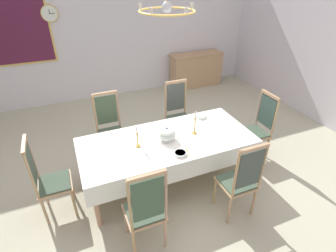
{
  "coord_description": "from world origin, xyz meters",
  "views": [
    {
      "loc": [
        -1.19,
        -3.16,
        2.91
      ],
      "look_at": [
        0.04,
        -0.18,
        0.95
      ],
      "focal_mm": 28.19,
      "sensor_mm": 36.0,
      "label": 1
    }
  ],
  "objects_px": {
    "spoon_primary": "(206,115)",
    "spoon_secondary": "(188,151)",
    "soup_tureen": "(167,134)",
    "framed_painting": "(16,32)",
    "chair_south_a": "(146,209)",
    "chair_head_west": "(47,179)",
    "chair_south_b": "(241,180)",
    "candlestick_west": "(138,139)",
    "chair_head_east": "(258,127)",
    "mounted_clock": "(50,13)",
    "bowl_near_left": "(201,116)",
    "candlestick_east": "(195,125)",
    "chair_north_a": "(110,127)",
    "bowl_near_right": "(180,153)",
    "chair_north_b": "(178,113)",
    "chandelier": "(167,10)",
    "sideboard": "(196,70)",
    "dining_table": "(167,144)"
  },
  "relations": [
    {
      "from": "chair_head_west",
      "to": "mounted_clock",
      "type": "xyz_separation_m",
      "value": [
        0.44,
        3.53,
        1.46
      ]
    },
    {
      "from": "bowl_near_left",
      "to": "spoon_secondary",
      "type": "distance_m",
      "value": 0.97
    },
    {
      "from": "chair_south_b",
      "to": "bowl_near_left",
      "type": "relative_size",
      "value": 6.81
    },
    {
      "from": "dining_table",
      "to": "chair_head_west",
      "type": "height_order",
      "value": "chair_head_west"
    },
    {
      "from": "chair_north_a",
      "to": "chair_south_b",
      "type": "distance_m",
      "value": 2.29
    },
    {
      "from": "soup_tureen",
      "to": "candlestick_west",
      "type": "bearing_deg",
      "value": -180.0
    },
    {
      "from": "mounted_clock",
      "to": "chair_south_b",
      "type": "bearing_deg",
      "value": -67.86
    },
    {
      "from": "mounted_clock",
      "to": "spoon_secondary",
      "type": "bearing_deg",
      "value": -70.7
    },
    {
      "from": "spoon_primary",
      "to": "mounted_clock",
      "type": "height_order",
      "value": "mounted_clock"
    },
    {
      "from": "chair_head_west",
      "to": "soup_tureen",
      "type": "xyz_separation_m",
      "value": [
        1.65,
        -0.0,
        0.27
      ]
    },
    {
      "from": "dining_table",
      "to": "chair_south_a",
      "type": "xyz_separation_m",
      "value": [
        -0.65,
        -0.96,
        -0.08
      ]
    },
    {
      "from": "candlestick_east",
      "to": "chair_north_b",
      "type": "bearing_deg",
      "value": 79.88
    },
    {
      "from": "soup_tureen",
      "to": "bowl_near_right",
      "type": "xyz_separation_m",
      "value": [
        0.03,
        -0.39,
        -0.08
      ]
    },
    {
      "from": "spoon_primary",
      "to": "mounted_clock",
      "type": "distance_m",
      "value": 3.96
    },
    {
      "from": "spoon_primary",
      "to": "spoon_secondary",
      "type": "distance_m",
      "value": 1.06
    },
    {
      "from": "bowl_near_right",
      "to": "chair_north_a",
      "type": "bearing_deg",
      "value": 116.69
    },
    {
      "from": "chair_south_b",
      "to": "bowl_near_right",
      "type": "bearing_deg",
      "value": 135.78
    },
    {
      "from": "bowl_near_right",
      "to": "dining_table",
      "type": "bearing_deg",
      "value": 93.79
    },
    {
      "from": "bowl_near_right",
      "to": "candlestick_west",
      "type": "bearing_deg",
      "value": 139.92
    },
    {
      "from": "soup_tureen",
      "to": "chair_north_a",
      "type": "bearing_deg",
      "value": 124.02
    },
    {
      "from": "candlestick_west",
      "to": "chair_head_east",
      "type": "bearing_deg",
      "value": 0.0
    },
    {
      "from": "chair_south_a",
      "to": "bowl_near_right",
      "type": "relative_size",
      "value": 7.05
    },
    {
      "from": "candlestick_east",
      "to": "spoon_secondary",
      "type": "distance_m",
      "value": 0.49
    },
    {
      "from": "bowl_near_right",
      "to": "spoon_primary",
      "type": "distance_m",
      "value": 1.17
    },
    {
      "from": "spoon_primary",
      "to": "framed_painting",
      "type": "height_order",
      "value": "framed_painting"
    },
    {
      "from": "mounted_clock",
      "to": "chandelier",
      "type": "bearing_deg",
      "value": -70.98
    },
    {
      "from": "chair_south_a",
      "to": "chair_north_b",
      "type": "distance_m",
      "value": 2.29
    },
    {
      "from": "chair_south_a",
      "to": "chair_north_a",
      "type": "relative_size",
      "value": 1.04
    },
    {
      "from": "chair_north_b",
      "to": "candlestick_west",
      "type": "bearing_deg",
      "value": 42.44
    },
    {
      "from": "candlestick_west",
      "to": "spoon_primary",
      "type": "distance_m",
      "value": 1.38
    },
    {
      "from": "chair_north_a",
      "to": "bowl_near_left",
      "type": "relative_size",
      "value": 6.72
    },
    {
      "from": "chair_north_b",
      "to": "chair_south_b",
      "type": "bearing_deg",
      "value": 90.0
    },
    {
      "from": "bowl_near_left",
      "to": "sideboard",
      "type": "height_order",
      "value": "sideboard"
    },
    {
      "from": "chair_north_a",
      "to": "soup_tureen",
      "type": "relative_size",
      "value": 4.61
    },
    {
      "from": "chair_head_east",
      "to": "spoon_secondary",
      "type": "xyz_separation_m",
      "value": [
        -1.51,
        -0.36,
        0.17
      ]
    },
    {
      "from": "bowl_near_left",
      "to": "spoon_secondary",
      "type": "bearing_deg",
      "value": -129.18
    },
    {
      "from": "chandelier",
      "to": "candlestick_west",
      "type": "bearing_deg",
      "value": -180.0
    },
    {
      "from": "chair_south_b",
      "to": "spoon_primary",
      "type": "xyz_separation_m",
      "value": [
        0.26,
        1.37,
        0.17
      ]
    },
    {
      "from": "chair_south_a",
      "to": "chair_head_west",
      "type": "relative_size",
      "value": 1.03
    },
    {
      "from": "chair_south_b",
      "to": "candlestick_east",
      "type": "height_order",
      "value": "chair_south_b"
    },
    {
      "from": "chair_north_a",
      "to": "candlestick_east",
      "type": "bearing_deg",
      "value": 138.71
    },
    {
      "from": "chair_north_b",
      "to": "chandelier",
      "type": "relative_size",
      "value": 1.79
    },
    {
      "from": "candlestick_east",
      "to": "chandelier",
      "type": "relative_size",
      "value": 0.56
    },
    {
      "from": "chair_south_b",
      "to": "candlestick_west",
      "type": "xyz_separation_m",
      "value": [
        -1.05,
        0.96,
        0.29
      ]
    },
    {
      "from": "chair_south_b",
      "to": "mounted_clock",
      "type": "distance_m",
      "value": 5.06
    },
    {
      "from": "candlestick_east",
      "to": "chair_north_a",
      "type": "bearing_deg",
      "value": 138.71
    },
    {
      "from": "soup_tureen",
      "to": "framed_painting",
      "type": "distance_m",
      "value": 4.12
    },
    {
      "from": "chair_south_b",
      "to": "spoon_primary",
      "type": "relative_size",
      "value": 6.82
    },
    {
      "from": "chair_south_b",
      "to": "bowl_near_right",
      "type": "xyz_separation_m",
      "value": [
        -0.58,
        0.57,
        0.19
      ]
    },
    {
      "from": "candlestick_west",
      "to": "chandelier",
      "type": "height_order",
      "value": "chandelier"
    }
  ]
}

